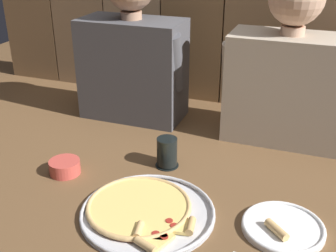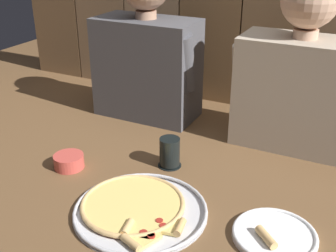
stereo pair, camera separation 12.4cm
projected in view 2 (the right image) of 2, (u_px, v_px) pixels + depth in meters
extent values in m
plane|color=brown|center=(151.00, 194.00, 1.24)|extent=(3.20, 3.20, 0.00)
cylinder|color=silver|center=(141.00, 212.00, 1.16)|extent=(0.37, 0.37, 0.01)
torus|color=silver|center=(141.00, 210.00, 1.16)|extent=(0.37, 0.37, 0.01)
cylinder|color=#B23823|center=(133.00, 205.00, 1.18)|extent=(0.28, 0.28, 0.00)
cylinder|color=#F4D170|center=(133.00, 204.00, 1.18)|extent=(0.27, 0.27, 0.01)
torus|color=tan|center=(133.00, 204.00, 1.18)|extent=(0.29, 0.29, 0.01)
cube|color=#F4D170|center=(143.00, 238.00, 1.06)|extent=(0.08, 0.09, 0.01)
cylinder|color=tan|center=(131.00, 243.00, 1.03)|extent=(0.06, 0.04, 0.02)
cylinder|color=#A3281E|center=(151.00, 234.00, 1.06)|extent=(0.02, 0.02, 0.00)
cylinder|color=#A3281E|center=(151.00, 236.00, 1.05)|extent=(0.02, 0.02, 0.00)
cube|color=#EFC660|center=(140.00, 232.00, 1.08)|extent=(0.08, 0.07, 0.01)
cylinder|color=tan|center=(127.00, 227.00, 1.08)|extent=(0.03, 0.06, 0.02)
cylinder|color=#A3281E|center=(143.00, 232.00, 1.07)|extent=(0.02, 0.02, 0.00)
cube|color=#F4D170|center=(162.00, 225.00, 1.10)|extent=(0.11, 0.07, 0.01)
cylinder|color=tan|center=(180.00, 227.00, 1.08)|extent=(0.03, 0.06, 0.02)
cylinder|color=#A3281E|center=(159.00, 221.00, 1.11)|extent=(0.02, 0.02, 0.00)
cylinder|color=#A3281E|center=(163.00, 226.00, 1.09)|extent=(0.02, 0.02, 0.00)
cylinder|color=white|center=(274.00, 236.00, 1.07)|extent=(0.21, 0.21, 0.01)
torus|color=white|center=(275.00, 234.00, 1.07)|extent=(0.21, 0.21, 0.01)
cylinder|color=tan|center=(266.00, 237.00, 1.04)|extent=(0.07, 0.06, 0.02)
cylinder|color=black|center=(170.00, 165.00, 1.39)|extent=(0.08, 0.08, 0.01)
cylinder|color=black|center=(170.00, 152.00, 1.37)|extent=(0.07, 0.07, 0.09)
cylinder|color=#CC4C42|center=(69.00, 161.00, 1.37)|extent=(0.10, 0.10, 0.04)
cylinder|color=#B23823|center=(69.00, 158.00, 1.37)|extent=(0.08, 0.08, 0.02)
cube|color=#4C4C51|center=(147.00, 68.00, 1.69)|extent=(0.40, 0.21, 0.39)
cylinder|color=tan|center=(146.00, 14.00, 1.60)|extent=(0.08, 0.08, 0.03)
cylinder|color=#4C4C51|center=(103.00, 51.00, 1.70)|extent=(0.08, 0.13, 0.23)
cylinder|color=#4C4C51|center=(184.00, 63.00, 1.56)|extent=(0.08, 0.12, 0.23)
cube|color=#B2A38E|center=(297.00, 94.00, 1.45)|extent=(0.41, 0.21, 0.38)
cylinder|color=#DBAD8E|center=(306.00, 34.00, 1.37)|extent=(0.08, 0.08, 0.03)
sphere|color=#DBAD8E|center=(310.00, 0.00, 1.32)|extent=(0.18, 0.18, 0.18)
cylinder|color=#B2A38E|center=(243.00, 73.00, 1.47)|extent=(0.08, 0.12, 0.22)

